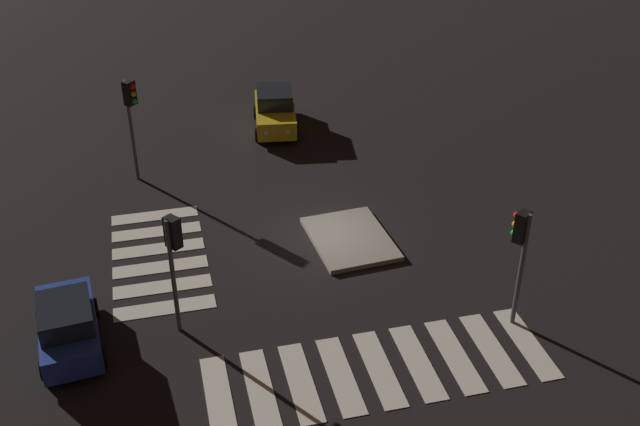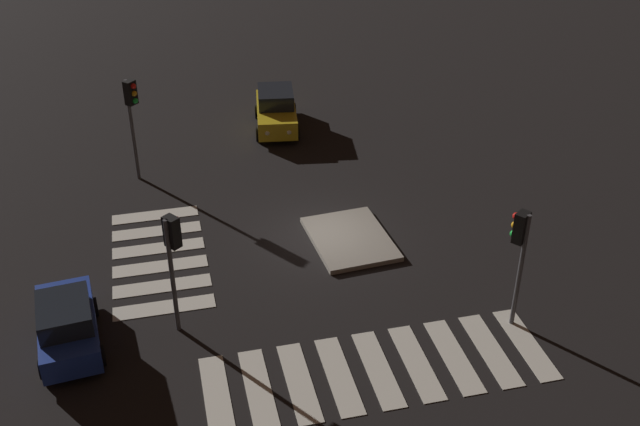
% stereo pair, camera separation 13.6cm
% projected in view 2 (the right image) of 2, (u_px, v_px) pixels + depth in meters
% --- Properties ---
extents(ground_plane, '(80.00, 80.00, 0.00)m').
position_uv_depth(ground_plane, '(320.00, 236.00, 27.42)').
color(ground_plane, black).
extents(traffic_island, '(3.77, 2.95, 0.18)m').
position_uv_depth(traffic_island, '(350.00, 239.00, 27.12)').
color(traffic_island, gray).
rests_on(traffic_island, ground).
extents(car_yellow, '(4.32, 2.40, 1.81)m').
position_uv_depth(car_yellow, '(276.00, 110.00, 34.98)').
color(car_yellow, gold).
rests_on(car_yellow, ground).
extents(car_blue, '(3.94, 2.10, 1.66)m').
position_uv_depth(car_blue, '(67.00, 324.00, 21.94)').
color(car_blue, '#1E389E').
rests_on(car_blue, ground).
extents(traffic_light_south, '(0.54, 0.54, 4.30)m').
position_uv_depth(traffic_light_south, '(132.00, 106.00, 29.44)').
color(traffic_light_south, '#47474C').
rests_on(traffic_light_south, ground).
extents(traffic_light_north, '(0.53, 0.54, 3.90)m').
position_uv_depth(traffic_light_north, '(520.00, 241.00, 21.78)').
color(traffic_light_north, '#47474C').
rests_on(traffic_light_north, ground).
extents(traffic_light_east, '(0.54, 0.53, 3.92)m').
position_uv_depth(traffic_light_east, '(173.00, 246.00, 21.55)').
color(traffic_light_east, '#47474C').
rests_on(traffic_light_east, ground).
extents(crosswalk_near, '(6.45, 3.20, 0.02)m').
position_uv_depth(crosswalk_near, '(159.00, 257.00, 26.27)').
color(crosswalk_near, silver).
rests_on(crosswalk_near, ground).
extents(crosswalk_side, '(3.20, 9.90, 0.02)m').
position_uv_depth(crosswalk_side, '(378.00, 369.00, 21.49)').
color(crosswalk_side, silver).
rests_on(crosswalk_side, ground).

